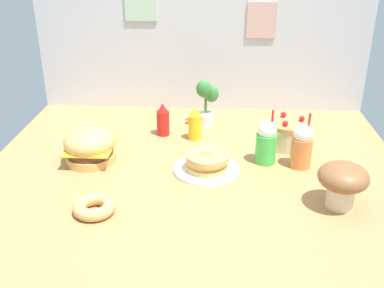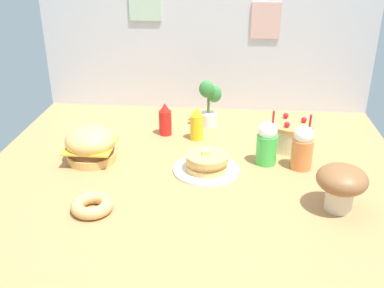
{
  "view_description": "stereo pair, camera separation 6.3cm",
  "coord_description": "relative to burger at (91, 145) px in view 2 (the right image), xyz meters",
  "views": [
    {
      "loc": [
        0.11,
        -2.06,
        1.12
      ],
      "look_at": [
        -0.01,
        0.04,
        0.14
      ],
      "focal_mm": 42.15,
      "sensor_mm": 36.0,
      "label": 1
    },
    {
      "loc": [
        0.18,
        -2.05,
        1.12
      ],
      "look_at": [
        -0.01,
        0.04,
        0.14
      ],
      "focal_mm": 42.15,
      "sensor_mm": 36.0,
      "label": 2
    }
  ],
  "objects": [
    {
      "name": "back_wall",
      "position": [
        0.56,
        0.87,
        0.45
      ],
      "size": [
        2.21,
        0.04,
        1.09
      ],
      "color": "silver",
      "rests_on": "ground_plane"
    },
    {
      "name": "donut_pink_glaze",
      "position": [
        0.15,
        -0.49,
        -0.06
      ],
      "size": [
        0.19,
        0.19,
        0.06
      ],
      "color": "tan",
      "rests_on": "ground_plane"
    },
    {
      "name": "layer_cake",
      "position": [
        1.09,
        0.26,
        -0.01
      ],
      "size": [
        0.25,
        0.25,
        0.18
      ],
      "color": "beige",
      "rests_on": "ground_plane"
    },
    {
      "name": "mustard_bottle",
      "position": [
        0.55,
        0.33,
        0.0
      ],
      "size": [
        0.08,
        0.08,
        0.2
      ],
      "color": "yellow",
      "rests_on": "ground_plane"
    },
    {
      "name": "pancake_stack",
      "position": [
        0.63,
        -0.07,
        -0.05
      ],
      "size": [
        0.34,
        0.34,
        0.12
      ],
      "color": "white",
      "rests_on": "ground_plane"
    },
    {
      "name": "burger",
      "position": [
        0.0,
        0.0,
        0.0
      ],
      "size": [
        0.27,
        0.27,
        0.19
      ],
      "color": "#DBA859",
      "rests_on": "ground_plane"
    },
    {
      "name": "mushroom_stool",
      "position": [
        1.24,
        -0.37,
        0.04
      ],
      "size": [
        0.22,
        0.22,
        0.21
      ],
      "color": "beige",
      "rests_on": "ground_plane"
    },
    {
      "name": "potted_plant",
      "position": [
        0.6,
        0.55,
        0.07
      ],
      "size": [
        0.14,
        0.13,
        0.31
      ],
      "color": "white",
      "rests_on": "ground_plane"
    },
    {
      "name": "cream_soda_cup",
      "position": [
        0.94,
        0.05,
        0.03
      ],
      "size": [
        0.11,
        0.11,
        0.3
      ],
      "color": "green",
      "rests_on": "ground_plane"
    },
    {
      "name": "ketchup_bottle",
      "position": [
        0.35,
        0.38,
        0.0
      ],
      "size": [
        0.08,
        0.08,
        0.2
      ],
      "color": "red",
      "rests_on": "ground_plane"
    },
    {
      "name": "ground_plane",
      "position": [
        0.56,
        -0.08,
        -0.1
      ],
      "size": [
        2.21,
        1.9,
        0.02
      ],
      "primitive_type": "cube",
      "color": "#B27F4C"
    },
    {
      "name": "orange_float_cup",
      "position": [
        1.12,
        0.01,
        0.03
      ],
      "size": [
        0.11,
        0.11,
        0.3
      ],
      "color": "orange",
      "rests_on": "ground_plane"
    }
  ]
}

